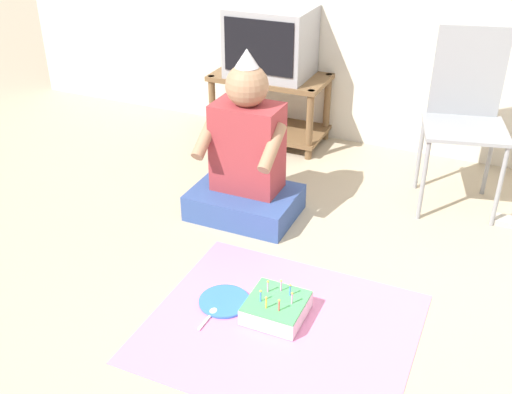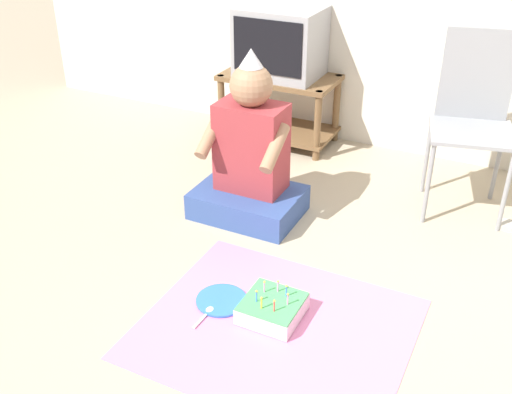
# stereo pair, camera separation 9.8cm
# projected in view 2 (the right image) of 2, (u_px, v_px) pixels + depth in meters

# --- Properties ---
(ground_plane) EXTENTS (16.00, 16.00, 0.00)m
(ground_plane) POSITION_uv_depth(u_px,v_px,m) (368.00, 364.00, 2.24)
(ground_plane) COLOR tan
(tv_stand) EXTENTS (0.74, 0.41, 0.45)m
(tv_stand) POSITION_uv_depth(u_px,v_px,m) (279.00, 102.00, 3.91)
(tv_stand) COLOR brown
(tv_stand) RESTS_ON ground_plane
(tv) EXTENTS (0.51, 0.39, 0.42)m
(tv) POSITION_uv_depth(u_px,v_px,m) (280.00, 42.00, 3.72)
(tv) COLOR #99999E
(tv) RESTS_ON tv_stand
(folding_chair) EXTENTS (0.49, 0.47, 0.93)m
(folding_chair) POSITION_uv_depth(u_px,v_px,m) (473.00, 111.00, 3.05)
(folding_chair) COLOR gray
(folding_chair) RESTS_ON ground_plane
(person_seated) EXTENTS (0.54, 0.40, 0.88)m
(person_seated) POSITION_uv_depth(u_px,v_px,m) (250.00, 161.00, 3.07)
(person_seated) COLOR #334C8C
(person_seated) RESTS_ON ground_plane
(party_cloth) EXTENTS (1.05, 0.90, 0.01)m
(party_cloth) POSITION_uv_depth(u_px,v_px,m) (276.00, 328.00, 2.41)
(party_cloth) COLOR pink
(party_cloth) RESTS_ON ground_plane
(birthday_cake) EXTENTS (0.24, 0.24, 0.14)m
(birthday_cake) POSITION_uv_depth(u_px,v_px,m) (272.00, 308.00, 2.46)
(birthday_cake) COLOR silver
(birthday_cake) RESTS_ON party_cloth
(paper_plate) EXTENTS (0.22, 0.22, 0.01)m
(paper_plate) POSITION_uv_depth(u_px,v_px,m) (221.00, 300.00, 2.55)
(paper_plate) COLOR blue
(paper_plate) RESTS_ON party_cloth
(plastic_spoon_near) EXTENTS (0.04, 0.15, 0.01)m
(plastic_spoon_near) POSITION_uv_depth(u_px,v_px,m) (208.00, 312.00, 2.48)
(plastic_spoon_near) COLOR white
(plastic_spoon_near) RESTS_ON party_cloth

